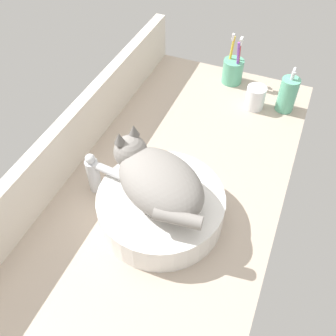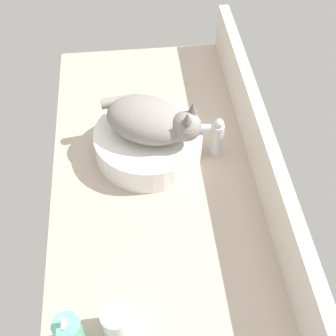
# 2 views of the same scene
# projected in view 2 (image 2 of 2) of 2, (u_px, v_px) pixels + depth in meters

# --- Properties ---
(ground_plane) EXTENTS (1.30, 0.63, 0.04)m
(ground_plane) POSITION_uv_depth(u_px,v_px,m) (159.00, 181.00, 1.41)
(ground_plane) COLOR #B2A08E
(backsplash_panel) EXTENTS (1.30, 0.04, 0.17)m
(backsplash_panel) POSITION_uv_depth(u_px,v_px,m) (262.00, 150.00, 1.35)
(backsplash_panel) COLOR silver
(backsplash_panel) RESTS_ON ground_plane
(sink_basin) EXTENTS (0.33, 0.33, 0.08)m
(sink_basin) POSITION_uv_depth(u_px,v_px,m) (148.00, 143.00, 1.43)
(sink_basin) COLOR white
(sink_basin) RESTS_ON ground_plane
(cat) EXTENTS (0.27, 0.30, 0.14)m
(cat) POSITION_uv_depth(u_px,v_px,m) (152.00, 120.00, 1.35)
(cat) COLOR gray
(cat) RESTS_ON sink_basin
(faucet) EXTENTS (0.04, 0.12, 0.14)m
(faucet) POSITION_uv_depth(u_px,v_px,m) (214.00, 135.00, 1.41)
(faucet) COLOR silver
(faucet) RESTS_ON ground_plane
(soap_dispenser) EXTENTS (0.06, 0.06, 0.15)m
(soap_dispenser) POSITION_uv_depth(u_px,v_px,m) (70.00, 336.00, 1.02)
(soap_dispenser) COLOR #60B793
(soap_dispenser) RESTS_ON ground_plane
(water_glass) EXTENTS (0.07, 0.07, 0.08)m
(water_glass) POSITION_uv_depth(u_px,v_px,m) (116.00, 323.00, 1.07)
(water_glass) COLOR white
(water_glass) RESTS_ON ground_plane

